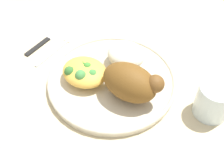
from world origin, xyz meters
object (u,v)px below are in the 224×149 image
Objects in this scene: plate at (112,80)px; fork at (60,47)px; knife at (48,38)px; water_glass at (214,100)px; mac_cheese_with_broccoli at (84,72)px; roasted_chicken at (131,82)px; rice_pile at (125,54)px.

fork is at bearing 170.61° from plate.
plate is 1.50× the size of knife.
knife is at bearing 170.21° from plate.
water_glass is (0.21, 0.04, 0.03)m from plate.
knife reaches higher than fork.
fork is at bearing 153.81° from mac_cheese_with_broccoli.
rice_pile is (-0.06, 0.08, -0.02)m from roasted_chicken.
knife is at bearing 168.25° from roasted_chicken.
mac_cheese_with_broccoli is at bearing -146.58° from plate.
mac_cheese_with_broccoli is (-0.11, -0.01, -0.02)m from roasted_chicken.
fork is 1.89× the size of water_glass.
plate reaches higher than fork.
mac_cheese_with_broccoli is 0.15m from fork.
roasted_chicken is 0.29m from knife.
roasted_chicken is 0.66× the size of knife.
knife is at bearing 168.68° from fork.
plate is 2.26× the size of roasted_chicken.
mac_cheese_with_broccoli is 0.19m from knife.
water_glass reaches higher than plate.
fork is (-0.18, 0.03, -0.01)m from plate.
water_glass is at bearing 16.05° from mac_cheese_with_broccoli.
roasted_chicken is at bearing -52.49° from rice_pile.
roasted_chicken is 0.17m from water_glass.
fork is (-0.24, 0.05, -0.05)m from roasted_chicken.
mac_cheese_with_broccoli is at bearing -22.52° from knife.
rice_pile is 0.61× the size of fork.
roasted_chicken reaches higher than knife.
water_glass is (0.39, 0.01, 0.04)m from fork.
plate is 2.85× the size of mac_cheese_with_broccoli.
mac_cheese_with_broccoli is at bearing -117.49° from rice_pile.
fork is (-0.13, 0.06, -0.04)m from mac_cheese_with_broccoli.
fork is at bearing -11.32° from knife.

